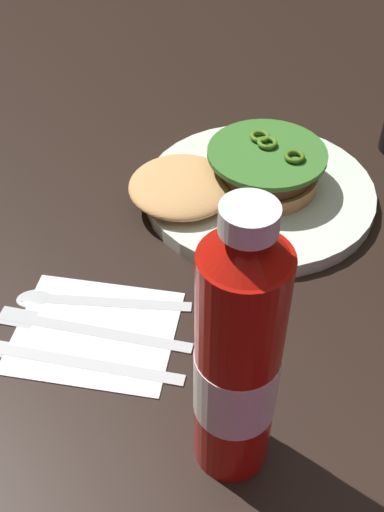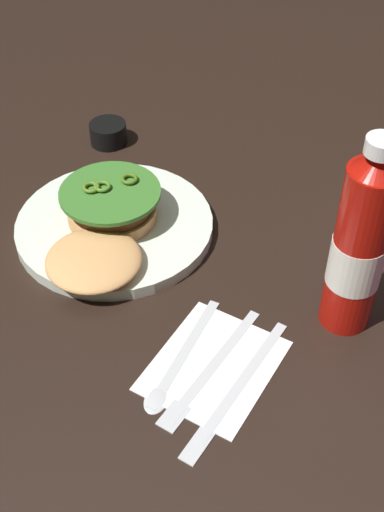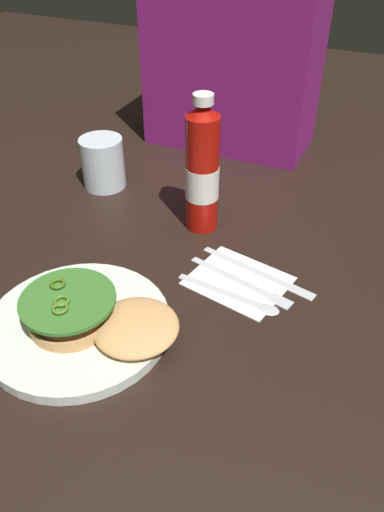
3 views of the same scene
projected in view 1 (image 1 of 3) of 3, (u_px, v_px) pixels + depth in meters
The scene contains 8 objects.
ground_plane at pixel (270, 264), 0.67m from camera, with size 3.00×3.00×0.00m, color black.
dinner_plate at pixel (262, 192), 0.74m from camera, with size 0.27×0.27×0.02m, color silver.
burger_sandwich at pixel (235, 174), 0.72m from camera, with size 0.23×0.15×0.05m.
ketchup_bottle at pixel (237, 364), 0.44m from camera, with size 0.06×0.06×0.25m.
napkin at pixel (95, 331), 0.60m from camera, with size 0.15×0.13×0.00m, color white.
spoon_utensil at pixel (78, 298), 0.63m from camera, with size 0.18×0.04×0.00m.
fork_utensil at pixel (76, 326), 0.60m from camera, with size 0.19×0.07×0.00m.
butter_knife at pixel (55, 356), 0.58m from camera, with size 0.21×0.07×0.00m.
Camera 1 is at (0.10, 0.47, 0.47)m, focal length 44.56 mm.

